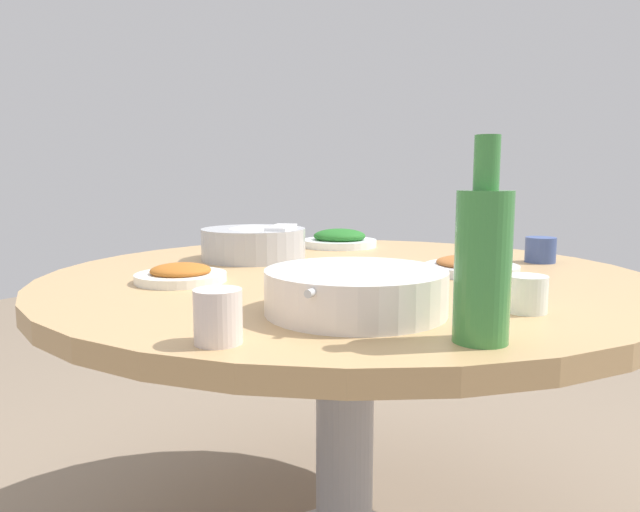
# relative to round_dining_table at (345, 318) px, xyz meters

# --- Properties ---
(round_dining_table) EXTENTS (1.39, 1.39, 0.76)m
(round_dining_table) POSITION_rel_round_dining_table_xyz_m (0.00, 0.00, 0.00)
(round_dining_table) COLOR #99999E
(round_dining_table) RESTS_ON ground
(rice_bowl) EXTENTS (0.28, 0.28, 0.09)m
(rice_bowl) POSITION_rel_round_dining_table_xyz_m (-0.02, -0.31, 0.16)
(rice_bowl) COLOR #B2B5BA
(rice_bowl) RESTS_ON round_dining_table
(soup_bowl) EXTENTS (0.33, 0.30, 0.07)m
(soup_bowl) POSITION_rel_round_dining_table_xyz_m (0.33, 0.24, 0.15)
(soup_bowl) COLOR silver
(soup_bowl) RESTS_ON round_dining_table
(dish_stirfry) EXTENTS (0.19, 0.19, 0.04)m
(dish_stirfry) POSITION_rel_round_dining_table_xyz_m (0.32, -0.21, 0.13)
(dish_stirfry) COLOR white
(dish_stirfry) RESTS_ON round_dining_table
(dish_tofu_braise) EXTENTS (0.22, 0.22, 0.04)m
(dish_tofu_braise) POSITION_rel_round_dining_table_xyz_m (-0.15, 0.25, 0.13)
(dish_tofu_braise) COLOR silver
(dish_tofu_braise) RESTS_ON round_dining_table
(dish_greens) EXTENTS (0.24, 0.24, 0.06)m
(dish_greens) POSITION_rel_round_dining_table_xyz_m (-0.40, -0.29, 0.14)
(dish_greens) COLOR white
(dish_greens) RESTS_ON round_dining_table
(green_bottle) EXTENTS (0.08, 0.08, 0.28)m
(green_bottle) POSITION_rel_round_dining_table_xyz_m (0.38, 0.47, 0.22)
(green_bottle) COLOR #3C843D
(green_bottle) RESTS_ON round_dining_table
(tea_cup_near) EXTENTS (0.07, 0.07, 0.07)m
(tea_cup_near) POSITION_rel_round_dining_table_xyz_m (0.59, 0.19, 0.15)
(tea_cup_near) COLOR silver
(tea_cup_near) RESTS_ON round_dining_table
(tea_cup_far) EXTENTS (0.07, 0.07, 0.06)m
(tea_cup_far) POSITION_rel_round_dining_table_xyz_m (0.16, 0.47, 0.14)
(tea_cup_far) COLOR white
(tea_cup_far) RESTS_ON round_dining_table
(tea_cup_side) EXTENTS (0.08, 0.08, 0.07)m
(tea_cup_side) POSITION_rel_round_dining_table_xyz_m (-0.42, 0.33, 0.15)
(tea_cup_side) COLOR #3A4F8A
(tea_cup_side) RESTS_ON round_dining_table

